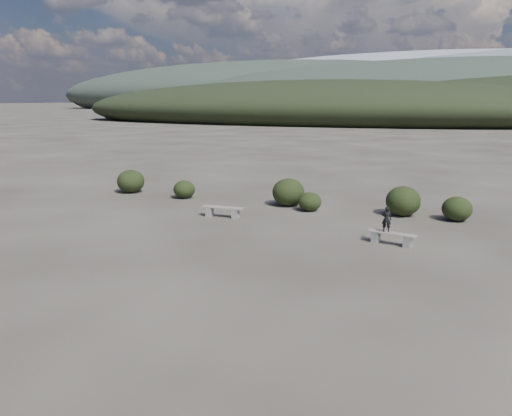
% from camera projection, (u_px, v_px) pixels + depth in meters
% --- Properties ---
extents(ground, '(1200.00, 1200.00, 0.00)m').
position_uv_depth(ground, '(194.00, 269.00, 14.00)').
color(ground, '#312C26').
rests_on(ground, ground).
extents(bench_left, '(1.73, 0.48, 0.43)m').
position_uv_depth(bench_left, '(222.00, 211.00, 20.16)').
color(bench_left, slate).
rests_on(bench_left, ground).
extents(bench_right, '(1.65, 0.63, 0.40)m').
position_uv_depth(bench_right, '(392.00, 237.00, 16.35)').
color(bench_right, slate).
rests_on(bench_right, ground).
extents(seated_person, '(0.32, 0.22, 0.85)m').
position_uv_depth(seated_person, '(387.00, 219.00, 16.34)').
color(seated_person, black).
rests_on(seated_person, bench_right).
extents(shrub_a, '(1.05, 1.05, 0.86)m').
position_uv_depth(shrub_a, '(184.00, 189.00, 24.04)').
color(shrub_a, black).
rests_on(shrub_a, ground).
extents(shrub_b, '(1.44, 1.44, 1.24)m').
position_uv_depth(shrub_b, '(288.00, 192.00, 22.28)').
color(shrub_b, black).
rests_on(shrub_b, ground).
extents(shrub_c, '(1.00, 1.00, 0.80)m').
position_uv_depth(shrub_c, '(310.00, 202.00, 21.28)').
color(shrub_c, black).
rests_on(shrub_c, ground).
extents(shrub_d, '(1.40, 1.40, 1.22)m').
position_uv_depth(shrub_d, '(403.00, 201.00, 20.36)').
color(shrub_d, black).
rests_on(shrub_d, ground).
extents(shrub_e, '(1.15, 1.15, 0.96)m').
position_uv_depth(shrub_e, '(457.00, 209.00, 19.51)').
color(shrub_e, black).
rests_on(shrub_e, ground).
extents(shrub_f, '(1.38, 1.38, 1.17)m').
position_uv_depth(shrub_f, '(131.00, 181.00, 25.47)').
color(shrub_f, black).
rests_on(shrub_f, ground).
extents(mountain_ridges, '(500.00, 400.00, 56.00)m').
position_uv_depth(mountain_ridges, '(453.00, 90.00, 318.61)').
color(mountain_ridges, black).
rests_on(mountain_ridges, ground).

